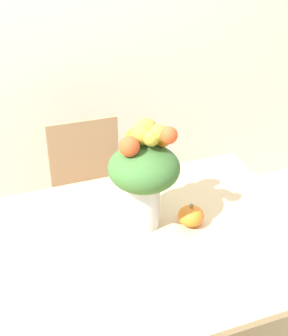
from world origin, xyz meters
TOP-DOWN VIEW (x-y plane):
  - wall_back at (0.00, 1.37)m, footprint 8.00×0.06m
  - dining_table at (0.00, 0.00)m, footprint 1.47×1.00m
  - flower_vase at (0.10, 0.10)m, footprint 0.28×0.28m
  - pumpkin at (0.27, 0.03)m, footprint 0.10×0.10m
  - dining_chair_near_window at (0.05, 0.82)m, footprint 0.43×0.43m

SIDE VIEW (x-z plane):
  - dining_chair_near_window at x=0.05m, z-range 0.02..0.90m
  - dining_table at x=0.00m, z-range 0.30..1.07m
  - pumpkin at x=0.27m, z-range 0.77..0.87m
  - flower_vase at x=0.10m, z-range 0.80..1.24m
  - wall_back at x=0.00m, z-range 0.00..2.70m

